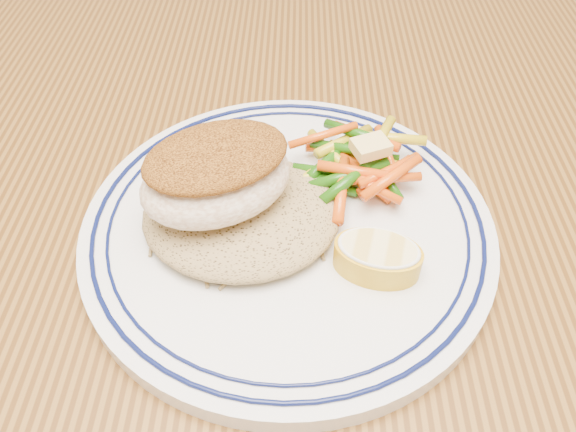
# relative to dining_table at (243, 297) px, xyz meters

# --- Properties ---
(dining_table) EXTENTS (1.50, 0.90, 0.75)m
(dining_table) POSITION_rel_dining_table_xyz_m (0.00, 0.00, 0.00)
(dining_table) COLOR #502F10
(dining_table) RESTS_ON ground
(plate) EXTENTS (0.28, 0.28, 0.02)m
(plate) POSITION_rel_dining_table_xyz_m (0.04, -0.01, 0.11)
(plate) COLOR silver
(plate) RESTS_ON dining_table
(rice_pilaf) EXTENTS (0.13, 0.12, 0.03)m
(rice_pilaf) POSITION_rel_dining_table_xyz_m (0.01, -0.02, 0.12)
(rice_pilaf) COLOR olive
(rice_pilaf) RESTS_ON plate
(fish_fillet) EXTENTS (0.12, 0.11, 0.05)m
(fish_fillet) POSITION_rel_dining_table_xyz_m (-0.01, -0.02, 0.16)
(fish_fillet) COLOR white
(fish_fillet) RESTS_ON rice_pilaf
(vegetable_pile) EXTENTS (0.11, 0.11, 0.03)m
(vegetable_pile) POSITION_rel_dining_table_xyz_m (0.09, 0.03, 0.13)
(vegetable_pile) COLOR #1C520A
(vegetable_pile) RESTS_ON plate
(butter_pat) EXTENTS (0.03, 0.03, 0.01)m
(butter_pat) POSITION_rel_dining_table_xyz_m (0.09, 0.03, 0.14)
(butter_pat) COLOR #F2D276
(butter_pat) RESTS_ON vegetable_pile
(lemon_wedge) EXTENTS (0.06, 0.06, 0.02)m
(lemon_wedge) POSITION_rel_dining_table_xyz_m (0.09, -0.05, 0.12)
(lemon_wedge) COLOR gold
(lemon_wedge) RESTS_ON plate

